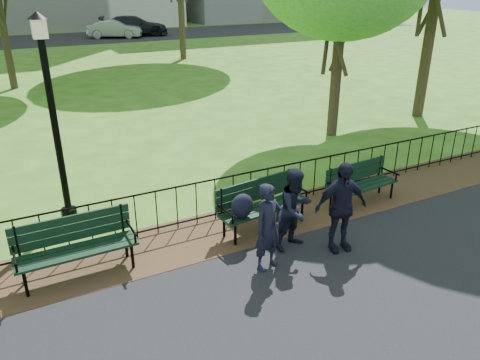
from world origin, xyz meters
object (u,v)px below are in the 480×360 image
park_bench_main (253,202)px  person_mid (295,209)px  park_bench_left_a (75,240)px  person_left (268,227)px  sedan_dark (134,26)px  person_right (341,207)px  sedan_silver (115,29)px  park_bench_right_a (360,179)px  lamppost (53,114)px

park_bench_main → person_mid: 0.89m
park_bench_left_a → person_left: person_left is taller
park_bench_main → sedan_dark: bearing=70.4°
person_left → person_right: 1.42m
park_bench_left_a → person_left: size_ratio=1.26×
person_mid → sedan_silver: (4.95, 33.28, -0.06)m
person_mid → park_bench_right_a: bearing=8.8°
sedan_silver → sedan_dark: size_ratio=0.77×
park_bench_left_a → park_bench_right_a: bearing=-1.3°
park_bench_left_a → sedan_silver: 33.43m
park_bench_main → lamppost: (-2.99, 2.31, 1.50)m
park_bench_right_a → sedan_silver: 32.50m
park_bench_left_a → lamppost: bearing=84.6°
park_bench_left_a → person_left: bearing=-25.4°
park_bench_left_a → person_right: (4.23, -1.37, 0.22)m
person_right → park_bench_main: bearing=141.2°
park_bench_main → park_bench_left_a: bearing=169.6°
sedan_dark → person_left: bearing=-176.3°
person_mid → park_bench_main: bearing=105.0°
park_bench_main → sedan_silver: 32.93m
person_mid → sedan_dark: 34.79m
park_bench_right_a → person_left: person_left is taller
park_bench_right_a → person_left: size_ratio=1.14×
park_bench_right_a → lamppost: lamppost is taller
person_left → person_mid: bearing=10.9°
park_bench_left_a → lamppost: (0.18, 2.14, 1.54)m
park_bench_left_a → sedan_silver: sedan_silver is taller
park_bench_left_a → sedan_silver: (8.53, 32.33, 0.09)m
person_mid → sedan_silver: 33.64m
lamppost → person_left: size_ratio=2.63×
sedan_dark → lamppost: bearing=177.8°
sedan_silver → lamppost: bearing=-171.5°
park_bench_main → park_bench_right_a: park_bench_main is taller
sedan_silver → person_right: bearing=-163.3°
park_bench_main → person_right: 1.61m
park_bench_main → park_bench_left_a: size_ratio=1.00×
person_left → sedan_silver: (5.71, 33.63, -0.06)m
park_bench_main → park_bench_right_a: bearing=-5.1°
park_bench_main → sedan_silver: (5.36, 32.50, 0.06)m
park_bench_right_a → person_right: bearing=-145.0°
person_left → park_bench_main: bearing=58.7°
lamppost → person_right: lamppost is taller
park_bench_main → park_bench_right_a: 2.66m
park_bench_left_a → person_left: 3.11m
park_bench_right_a → sedan_silver: bearing=80.9°
person_mid → sedan_dark: size_ratio=0.27×
lamppost → person_right: bearing=-40.9°
park_bench_left_a → sedan_dark: sedan_dark is taller
sedan_dark → park_bench_left_a: bearing=178.7°
park_bench_left_a → sedan_dark: bearing=72.0°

